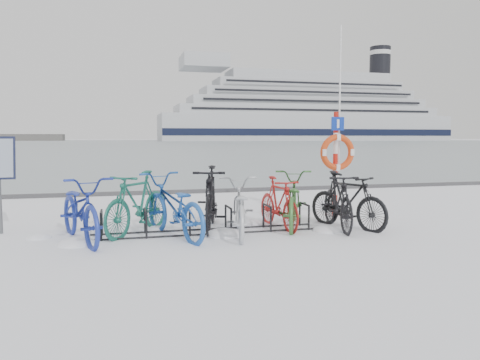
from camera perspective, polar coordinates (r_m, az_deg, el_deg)
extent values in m
plane|color=white|center=(8.28, -3.87, -6.41)|extent=(900.00, 900.00, 0.00)
cube|color=#9EACB3|center=(162.98, -14.05, 4.46)|extent=(400.00, 298.00, 0.02)
cube|color=#3F3F42|center=(14.04, -8.34, -1.46)|extent=(400.00, 0.25, 0.10)
cylinder|color=black|center=(7.89, -16.59, -5.57)|extent=(0.04, 0.04, 0.44)
cylinder|color=black|center=(8.32, -16.49, -5.01)|extent=(0.04, 0.04, 0.44)
cylinder|color=black|center=(8.07, -16.58, -3.74)|extent=(0.04, 0.44, 0.04)
cylinder|color=black|center=(7.89, -11.34, -5.44)|extent=(0.04, 0.04, 0.44)
cylinder|color=black|center=(8.33, -11.51, -4.89)|extent=(0.04, 0.04, 0.44)
cylinder|color=black|center=(8.07, -11.46, -3.63)|extent=(0.04, 0.44, 0.04)
cylinder|color=black|center=(7.96, -6.14, -5.28)|extent=(0.04, 0.04, 0.44)
cylinder|color=black|center=(8.39, -6.58, -4.74)|extent=(0.04, 0.04, 0.44)
cylinder|color=black|center=(8.14, -6.38, -3.48)|extent=(0.04, 0.44, 0.04)
cylinder|color=black|center=(8.10, -1.07, -5.07)|extent=(0.04, 0.04, 0.44)
cylinder|color=black|center=(8.52, -1.77, -4.56)|extent=(0.04, 0.04, 0.44)
cylinder|color=black|center=(8.27, -1.43, -3.31)|extent=(0.04, 0.44, 0.04)
cylinder|color=black|center=(8.29, 3.79, -4.84)|extent=(0.04, 0.04, 0.44)
cylinder|color=black|center=(8.70, 2.87, -4.36)|extent=(0.04, 0.04, 0.44)
cylinder|color=black|center=(8.46, 3.33, -3.12)|extent=(0.04, 0.44, 0.04)
cylinder|color=black|center=(8.54, 8.39, -4.59)|extent=(0.04, 0.04, 0.44)
cylinder|color=black|center=(8.94, 7.29, -4.13)|extent=(0.04, 0.04, 0.44)
cylinder|color=black|center=(8.71, 7.85, -2.93)|extent=(0.04, 0.44, 0.04)
cylinder|color=black|center=(8.06, -3.58, -6.58)|extent=(4.00, 0.03, 0.03)
cylinder|color=black|center=(8.48, -4.15, -5.99)|extent=(4.00, 0.03, 0.03)
cylinder|color=red|center=(10.26, 11.45, -3.00)|extent=(0.10, 0.10, 0.44)
cylinder|color=silver|center=(10.20, 11.49, -0.55)|extent=(0.10, 0.10, 0.44)
cylinder|color=red|center=(10.17, 11.54, 1.92)|extent=(0.10, 0.10, 0.44)
cylinder|color=silver|center=(10.16, 11.58, 4.41)|extent=(0.10, 0.10, 0.44)
cylinder|color=red|center=(10.16, 11.63, 6.89)|extent=(0.10, 0.10, 0.44)
torus|color=red|center=(10.08, 11.79, 3.32)|extent=(0.77, 0.13, 0.77)
cube|color=#0E2D9C|center=(10.09, 11.82, 6.73)|extent=(0.28, 0.03, 0.28)
cylinder|color=silver|center=(10.25, 12.01, 6.98)|extent=(0.04, 0.04, 4.01)
cube|color=silver|center=(234.39, 8.20, 6.25)|extent=(144.52, 26.84, 12.39)
cube|color=black|center=(221.99, 9.54, 5.76)|extent=(144.52, 0.30, 3.10)
cube|color=black|center=(246.84, 6.98, 5.73)|extent=(144.52, 0.30, 3.10)
cube|color=silver|center=(234.69, 8.23, 8.27)|extent=(129.04, 24.78, 4.13)
cube|color=silver|center=(235.29, 8.25, 10.27)|extent=(104.26, 21.68, 4.13)
cube|color=silver|center=(236.17, 8.28, 12.27)|extent=(79.49, 18.58, 4.13)
cube|color=silver|center=(222.35, -4.45, 14.10)|extent=(20.65, 20.65, 6.19)
cylinder|color=black|center=(255.02, 16.70, 13.69)|extent=(10.32, 10.32, 14.45)
cube|color=black|center=(223.42, 9.51, 9.47)|extent=(113.55, 0.20, 12.39)
imported|color=#203299|center=(7.95, -18.86, -3.13)|extent=(1.35, 2.23, 1.10)
imported|color=#1A6352|center=(8.31, -12.40, -2.55)|extent=(1.53, 1.81, 1.12)
imported|color=#2056AF|center=(7.92, -8.15, -2.94)|extent=(1.38, 2.22, 1.10)
imported|color=black|center=(8.54, -3.59, -2.02)|extent=(1.05, 2.05, 1.19)
imported|color=#B8BBC1|center=(8.00, -0.12, -3.14)|extent=(1.05, 2.01, 1.01)
imported|color=#B1201D|center=(8.67, 4.72, -2.61)|extent=(0.62, 1.67, 0.98)
imported|color=#376B2F|center=(8.81, 6.40, -2.23)|extent=(1.43, 2.14, 1.06)
imported|color=black|center=(8.73, 11.82, -2.29)|extent=(0.83, 1.87, 1.09)
imported|color=black|center=(8.86, 12.99, -2.32)|extent=(1.17, 1.80, 1.05)
ellipsoid|color=white|center=(8.53, 10.56, -6.14)|extent=(0.53, 0.53, 0.18)
ellipsoid|color=white|center=(8.65, -10.14, -5.97)|extent=(0.39, 0.39, 0.13)
ellipsoid|color=white|center=(7.80, -19.29, -7.40)|extent=(0.60, 0.60, 0.21)
ellipsoid|color=white|center=(8.90, -1.01, -5.57)|extent=(0.40, 0.40, 0.14)
ellipsoid|color=white|center=(8.05, -1.91, -6.73)|extent=(0.65, 0.65, 0.23)
ellipsoid|color=white|center=(9.35, 13.67, -5.20)|extent=(0.45, 0.45, 0.16)
ellipsoid|color=white|center=(8.50, -23.34, -6.51)|extent=(0.42, 0.42, 0.15)
ellipsoid|color=white|center=(9.05, 1.61, -5.40)|extent=(0.47, 0.47, 0.16)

